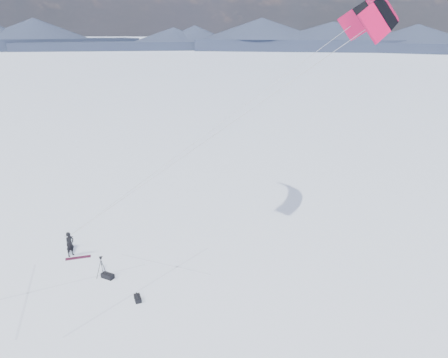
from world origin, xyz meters
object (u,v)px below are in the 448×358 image
at_px(snowboard, 78,258).
at_px(gear_bag_a, 108,276).
at_px(snowkiter, 71,255).
at_px(gear_bag_b, 138,298).
at_px(tripod, 101,264).

height_order(snowboard, gear_bag_a, gear_bag_a).
distance_m(snowkiter, gear_bag_a, 3.95).
height_order(snowkiter, gear_bag_b, snowkiter).
distance_m(tripod, gear_bag_b, 3.45).
height_order(gear_bag_a, gear_bag_b, gear_bag_a).
height_order(tripod, gear_bag_a, tripod).
bearing_deg(snowboard, snowkiter, 132.37).
relative_size(snowkiter, snowboard, 1.06).
relative_size(snowboard, gear_bag_b, 2.17).
relative_size(snowboard, gear_bag_a, 1.95).
distance_m(snowkiter, gear_bag_b, 6.96).
bearing_deg(gear_bag_b, gear_bag_a, -156.15).
xyz_separation_m(snowboard, gear_bag_b, (5.87, -2.46, 0.11)).
bearing_deg(gear_bag_a, tripod, -178.67).
bearing_deg(gear_bag_b, snowboard, -155.03).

